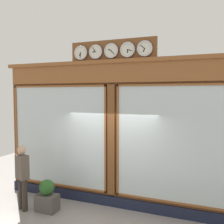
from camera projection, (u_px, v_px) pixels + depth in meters
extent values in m
cube|color=brown|center=(114.00, 135.00, 6.99)|extent=(6.58, 0.30, 3.80)
cube|color=#191E33|center=(112.00, 201.00, 6.95)|extent=(6.58, 0.08, 0.28)
cube|color=brown|center=(111.00, 73.00, 6.69)|extent=(6.45, 0.08, 0.49)
cube|color=brown|center=(112.00, 62.00, 6.69)|extent=(6.72, 0.20, 0.10)
cube|color=silver|center=(176.00, 144.00, 6.21)|extent=(2.94, 0.02, 2.81)
cube|color=brown|center=(177.00, 85.00, 6.09)|extent=(3.04, 0.04, 0.05)
cube|color=brown|center=(175.00, 203.00, 6.30)|extent=(3.04, 0.04, 0.05)
cube|color=brown|center=(118.00, 140.00, 6.76)|extent=(0.05, 0.04, 2.91)
cube|color=silver|center=(58.00, 136.00, 7.47)|extent=(2.94, 0.02, 2.81)
cube|color=brown|center=(57.00, 86.00, 7.35)|extent=(3.04, 0.04, 0.05)
cube|color=brown|center=(58.00, 185.00, 7.55)|extent=(3.04, 0.04, 0.05)
cube|color=brown|center=(17.00, 133.00, 8.01)|extent=(0.05, 0.04, 2.91)
cube|color=brown|center=(105.00, 140.00, 6.89)|extent=(0.05, 0.04, 2.91)
cube|color=brown|center=(112.00, 140.00, 6.83)|extent=(0.20, 0.10, 2.91)
cube|color=brown|center=(112.00, 51.00, 6.71)|extent=(2.35, 0.06, 0.58)
cylinder|color=silver|center=(145.00, 48.00, 6.30)|extent=(0.31, 0.02, 0.31)
torus|color=silver|center=(145.00, 48.00, 6.30)|extent=(0.39, 0.05, 0.39)
cube|color=black|center=(144.00, 50.00, 6.30)|extent=(0.05, 0.01, 0.09)
cube|color=black|center=(142.00, 47.00, 6.31)|extent=(0.11, 0.01, 0.09)
sphere|color=black|center=(144.00, 48.00, 6.29)|extent=(0.02, 0.02, 0.02)
cylinder|color=silver|center=(127.00, 50.00, 6.47)|extent=(0.31, 0.02, 0.31)
torus|color=silver|center=(127.00, 50.00, 6.47)|extent=(0.39, 0.05, 0.39)
cube|color=black|center=(127.00, 51.00, 6.46)|extent=(0.03, 0.01, 0.09)
cube|color=black|center=(130.00, 50.00, 6.43)|extent=(0.13, 0.01, 0.05)
sphere|color=black|center=(127.00, 50.00, 6.45)|extent=(0.02, 0.02, 0.02)
cylinder|color=silver|center=(111.00, 51.00, 6.64)|extent=(0.31, 0.02, 0.31)
torus|color=silver|center=(111.00, 51.00, 6.63)|extent=(0.39, 0.05, 0.39)
cube|color=black|center=(110.00, 50.00, 6.63)|extent=(0.08, 0.01, 0.06)
cube|color=black|center=(113.00, 52.00, 6.61)|extent=(0.10, 0.01, 0.10)
sphere|color=black|center=(111.00, 51.00, 6.62)|extent=(0.02, 0.02, 0.02)
cylinder|color=silver|center=(96.00, 52.00, 6.80)|extent=(0.31, 0.02, 0.31)
torus|color=silver|center=(96.00, 52.00, 6.80)|extent=(0.38, 0.04, 0.38)
cube|color=black|center=(94.00, 52.00, 6.80)|extent=(0.09, 0.01, 0.02)
cube|color=black|center=(94.00, 50.00, 6.80)|extent=(0.09, 0.01, 0.12)
sphere|color=black|center=(95.00, 52.00, 6.79)|extent=(0.02, 0.02, 0.02)
cylinder|color=silver|center=(81.00, 53.00, 6.97)|extent=(0.31, 0.02, 0.31)
torus|color=silver|center=(81.00, 53.00, 6.96)|extent=(0.39, 0.05, 0.39)
cube|color=black|center=(80.00, 54.00, 6.96)|extent=(0.05, 0.01, 0.09)
cube|color=black|center=(80.00, 55.00, 6.96)|extent=(0.03, 0.01, 0.13)
sphere|color=black|center=(80.00, 53.00, 6.95)|extent=(0.02, 0.02, 0.02)
cylinder|color=#312A24|center=(21.00, 193.00, 6.81)|extent=(0.14, 0.14, 0.82)
cylinder|color=#312A24|center=(25.00, 195.00, 6.67)|extent=(0.14, 0.14, 0.82)
cube|color=brown|center=(22.00, 167.00, 6.69)|extent=(0.42, 0.34, 0.62)
sphere|color=tan|center=(22.00, 150.00, 6.66)|extent=(0.22, 0.22, 0.22)
cube|color=#4C4742|center=(47.00, 203.00, 6.68)|extent=(0.56, 0.36, 0.43)
sphere|color=#285623|center=(47.00, 187.00, 6.65)|extent=(0.39, 0.39, 0.39)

